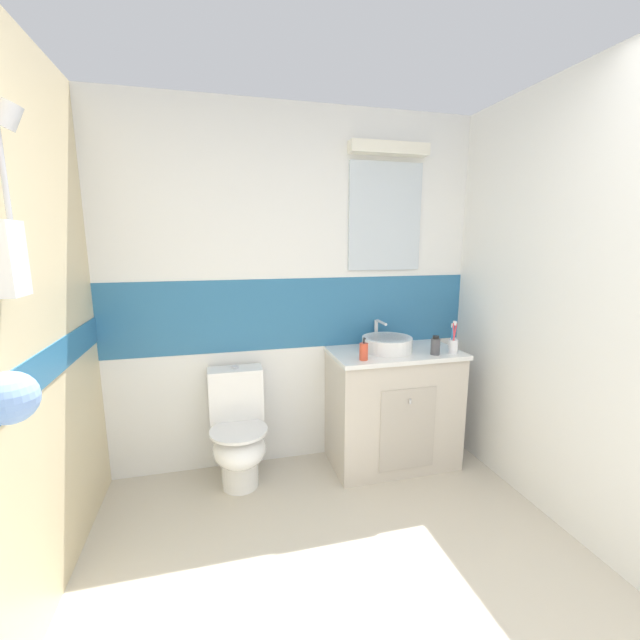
{
  "coord_description": "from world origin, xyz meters",
  "views": [
    {
      "loc": [
        -0.55,
        -0.4,
        1.6
      ],
      "look_at": [
        0.05,
        1.91,
        1.14
      ],
      "focal_mm": 22.88,
      "sensor_mm": 36.0,
      "label": 1
    }
  ],
  "objects_px": {
    "sink_basin": "(387,343)",
    "soap_dispenser": "(364,351)",
    "lotion_bottle_short": "(435,346)",
    "toothbrush_cup": "(453,344)",
    "toilet": "(238,433)"
  },
  "relations": [
    {
      "from": "sink_basin",
      "to": "soap_dispenser",
      "type": "relative_size",
      "value": 2.59
    },
    {
      "from": "toothbrush_cup",
      "to": "soap_dispenser",
      "type": "xyz_separation_m",
      "value": [
        -0.65,
        0.0,
        -0.01
      ]
    },
    {
      "from": "toilet",
      "to": "soap_dispenser",
      "type": "relative_size",
      "value": 5.14
    },
    {
      "from": "sink_basin",
      "to": "lotion_bottle_short",
      "type": "relative_size",
      "value": 3.02
    },
    {
      "from": "sink_basin",
      "to": "lotion_bottle_short",
      "type": "height_order",
      "value": "sink_basin"
    },
    {
      "from": "toothbrush_cup",
      "to": "sink_basin",
      "type": "bearing_deg",
      "value": 156.99
    },
    {
      "from": "toilet",
      "to": "toothbrush_cup",
      "type": "xyz_separation_m",
      "value": [
        1.45,
        -0.17,
        0.55
      ]
    },
    {
      "from": "soap_dispenser",
      "to": "lotion_bottle_short",
      "type": "xyz_separation_m",
      "value": [
        0.51,
        -0.0,
        0.0
      ]
    },
    {
      "from": "toothbrush_cup",
      "to": "soap_dispenser",
      "type": "relative_size",
      "value": 1.51
    },
    {
      "from": "toilet",
      "to": "lotion_bottle_short",
      "type": "bearing_deg",
      "value": -7.26
    },
    {
      "from": "toothbrush_cup",
      "to": "soap_dispenser",
      "type": "bearing_deg",
      "value": 179.68
    },
    {
      "from": "sink_basin",
      "to": "lotion_bottle_short",
      "type": "distance_m",
      "value": 0.33
    },
    {
      "from": "soap_dispenser",
      "to": "toothbrush_cup",
      "type": "bearing_deg",
      "value": -0.32
    },
    {
      "from": "toilet",
      "to": "toothbrush_cup",
      "type": "height_order",
      "value": "toothbrush_cup"
    },
    {
      "from": "sink_basin",
      "to": "toilet",
      "type": "relative_size",
      "value": 0.5
    }
  ]
}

